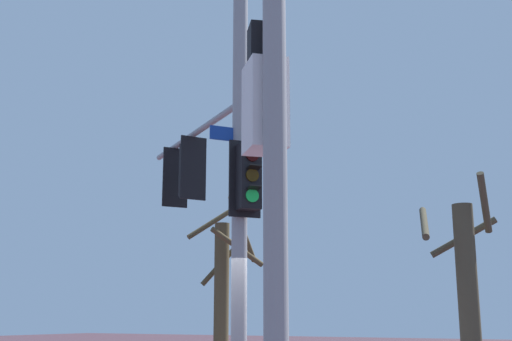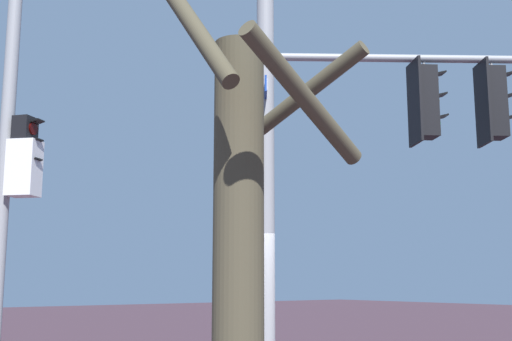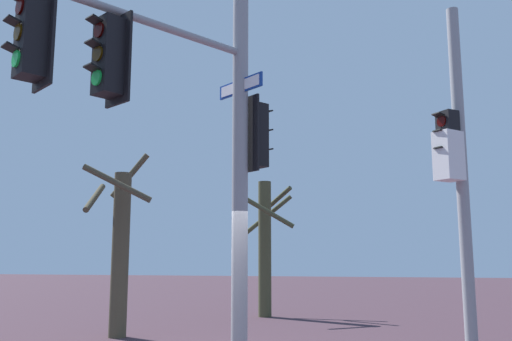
{
  "view_description": "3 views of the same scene",
  "coord_description": "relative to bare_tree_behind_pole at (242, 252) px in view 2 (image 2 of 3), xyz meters",
  "views": [
    {
      "loc": [
        9.78,
        5.74,
        1.56
      ],
      "look_at": [
        0.42,
        0.61,
        3.92
      ],
      "focal_mm": 46.44,
      "sensor_mm": 36.0,
      "label": 1
    },
    {
      "loc": [
        -7.22,
        6.02,
        1.82
      ],
      "look_at": [
        0.78,
        -0.02,
        3.53
      ],
      "focal_mm": 45.46,
      "sensor_mm": 36.0,
      "label": 2
    },
    {
      "loc": [
        2.27,
        -8.39,
        1.78
      ],
      "look_at": [
        0.59,
        -0.16,
        3.11
      ],
      "focal_mm": 38.08,
      "sensor_mm": 36.0,
      "label": 3
    }
  ],
  "objects": [
    {
      "name": "secondary_pole_assembly",
      "position": [
        7.28,
        -0.38,
        1.59
      ],
      "size": [
        0.7,
        0.68,
        6.87
      ],
      "rotation": [
        0.0,
        0.0,
        3.89
      ],
      "color": "gray",
      "rests_on": "ground"
    },
    {
      "name": "main_signal_pole_assembly",
      "position": [
        3.12,
        -3.72,
        2.49
      ],
      "size": [
        5.42,
        4.34,
        8.4
      ],
      "rotation": [
        0.0,
        0.0,
        4.1
      ],
      "color": "gray",
      "rests_on": "ground"
    },
    {
      "name": "bare_tree_behind_pole",
      "position": [
        0.0,
        0.0,
        0.0
      ],
      "size": [
        1.78,
        1.5,
        4.22
      ],
      "color": "#484130",
      "rests_on": "ground"
    }
  ]
}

